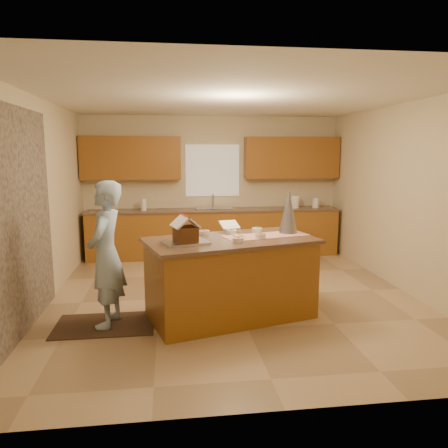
{
  "coord_description": "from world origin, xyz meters",
  "views": [
    {
      "loc": [
        -0.88,
        -5.74,
        1.99
      ],
      "look_at": [
        -0.1,
        0.2,
        1.0
      ],
      "focal_mm": 34.48,
      "sensor_mm": 36.0,
      "label": 1
    }
  ],
  "objects_px": {
    "island_base": "(231,280)",
    "gingerbread_house": "(185,232)",
    "tinsel_tree": "(289,211)",
    "boy": "(106,254)"
  },
  "relations": [
    {
      "from": "island_base",
      "to": "gingerbread_house",
      "type": "relative_size",
      "value": 5.25
    },
    {
      "from": "tinsel_tree",
      "to": "gingerbread_house",
      "type": "relative_size",
      "value": 1.6
    },
    {
      "from": "tinsel_tree",
      "to": "boy",
      "type": "bearing_deg",
      "value": -170.85
    },
    {
      "from": "island_base",
      "to": "gingerbread_house",
      "type": "distance_m",
      "value": 0.87
    },
    {
      "from": "island_base",
      "to": "tinsel_tree",
      "type": "bearing_deg",
      "value": 3.67
    },
    {
      "from": "island_base",
      "to": "tinsel_tree",
      "type": "distance_m",
      "value": 1.15
    },
    {
      "from": "boy",
      "to": "gingerbread_house",
      "type": "xyz_separation_m",
      "value": [
        0.9,
        -0.12,
        0.26
      ]
    },
    {
      "from": "boy",
      "to": "gingerbread_house",
      "type": "height_order",
      "value": "boy"
    },
    {
      "from": "boy",
      "to": "island_base",
      "type": "bearing_deg",
      "value": 104.27
    },
    {
      "from": "island_base",
      "to": "boy",
      "type": "relative_size",
      "value": 1.14
    }
  ]
}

